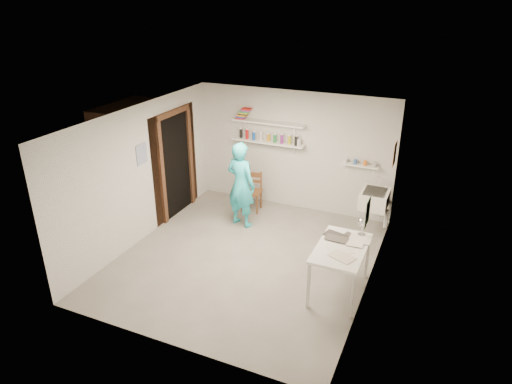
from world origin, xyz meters
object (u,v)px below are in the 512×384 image
at_px(man, 241,185).
at_px(desk_lamp, 363,222).
at_px(work_table, 340,270).
at_px(wall_clock, 243,167).
at_px(belfast_sink, 374,199).
at_px(wooden_chair, 252,192).

bearing_deg(man, desk_lamp, 172.18).
xyz_separation_m(man, work_table, (2.24, -1.37, -0.44)).
height_order(man, wall_clock, man).
bearing_deg(belfast_sink, man, -164.93).
bearing_deg(belfast_sink, wooden_chair, 179.76).
distance_m(wall_clock, wooden_chair, 0.82).
bearing_deg(belfast_sink, wall_clock, -170.11).
xyz_separation_m(wooden_chair, work_table, (2.31, -2.01, -0.02)).
relative_size(belfast_sink, man, 0.36).
bearing_deg(belfast_sink, work_table, -93.15).
bearing_deg(man, work_table, 161.28).
distance_m(man, wooden_chair, 0.77).
height_order(wooden_chair, desk_lamp, desk_lamp).
xyz_separation_m(wall_clock, work_table, (2.29, -1.58, -0.71)).
bearing_deg(wooden_chair, work_table, -48.83).
xyz_separation_m(wall_clock, wooden_chair, (-0.02, 0.43, -0.70)).
bearing_deg(desk_lamp, wall_clock, 155.59).
height_order(wall_clock, desk_lamp, wall_clock).
distance_m(wall_clock, work_table, 2.87).
bearing_deg(man, belfast_sink, -152.22).
xyz_separation_m(wall_clock, desk_lamp, (2.47, -1.12, -0.11)).
xyz_separation_m(belfast_sink, wooden_chair, (-2.42, 0.01, -0.30)).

